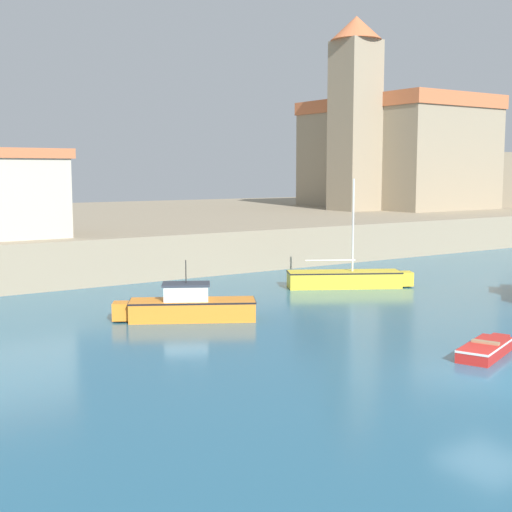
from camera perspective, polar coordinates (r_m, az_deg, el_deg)
The scene contains 7 objects.
ground_plane at distance 21.29m, azimuth 18.15°, elevation -9.30°, with size 200.00×200.00×0.00m, color #28607F.
quay_seawall at distance 56.19m, azimuth -16.96°, elevation 1.86°, with size 120.00×40.00×2.39m, color gray.
sailboat_yellow_1 at distance 35.83m, azimuth 7.29°, elevation -1.78°, with size 6.01×4.07×5.40m.
motorboat_orange_4 at distance 27.93m, azimuth -5.44°, elevation -4.03°, with size 5.35×3.70×2.36m.
dinghy_red_5 at distance 23.77m, azimuth 17.93°, elevation -7.04°, with size 3.25×1.95×0.48m.
church at distance 67.83m, azimuth 10.75°, elevation 8.40°, with size 14.90×16.34×16.21m.
fortress at distance 73.30m, azimuth 16.35°, elevation 6.46°, with size 11.42×11.42×8.92m.
Camera 1 is at (-16.26, -12.47, 5.81)m, focal length 50.00 mm.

